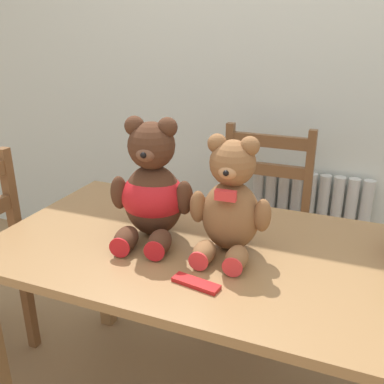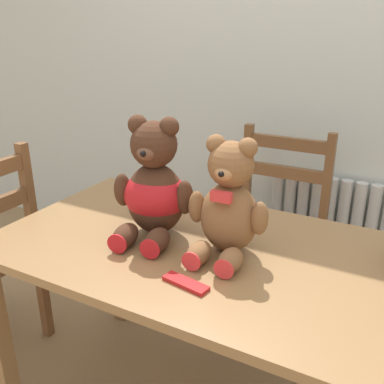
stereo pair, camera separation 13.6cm
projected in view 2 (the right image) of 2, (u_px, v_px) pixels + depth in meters
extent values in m
cube|color=silver|center=(318.00, 50.00, 2.09)|extent=(8.00, 0.04, 2.60)
cylinder|color=beige|center=(275.00, 227.00, 2.43)|extent=(0.06, 0.06, 0.68)
cylinder|color=beige|center=(287.00, 230.00, 2.40)|extent=(0.06, 0.06, 0.68)
cylinder|color=beige|center=(300.00, 233.00, 2.37)|extent=(0.06, 0.06, 0.68)
cylinder|color=beige|center=(312.00, 235.00, 2.34)|extent=(0.06, 0.06, 0.68)
cylinder|color=beige|center=(326.00, 238.00, 2.31)|extent=(0.06, 0.06, 0.68)
cylinder|color=beige|center=(339.00, 241.00, 2.27)|extent=(0.06, 0.06, 0.68)
cylinder|color=beige|center=(353.00, 244.00, 2.24)|extent=(0.06, 0.06, 0.68)
cylinder|color=beige|center=(368.00, 247.00, 2.21)|extent=(0.06, 0.06, 0.68)
cylinder|color=beige|center=(382.00, 250.00, 2.18)|extent=(0.06, 0.06, 0.68)
cube|color=beige|center=(319.00, 289.00, 2.42)|extent=(0.64, 0.10, 0.04)
cube|color=olive|center=(218.00, 254.00, 1.37)|extent=(1.49, 0.79, 0.03)
cube|color=olive|center=(0.00, 341.00, 1.53)|extent=(0.06, 0.06, 0.71)
cube|color=olive|center=(118.00, 256.00, 2.10)|extent=(0.06, 0.06, 0.71)
cube|color=brown|center=(270.00, 239.00, 2.07)|extent=(0.45, 0.42, 0.03)
cube|color=brown|center=(297.00, 312.00, 1.91)|extent=(0.04, 0.04, 0.43)
cube|color=brown|center=(214.00, 288.00, 2.09)|extent=(0.04, 0.04, 0.43)
cube|color=brown|center=(322.00, 227.00, 2.12)|extent=(0.04, 0.04, 0.95)
cube|color=brown|center=(245.00, 212.00, 2.30)|extent=(0.04, 0.04, 0.95)
cube|color=brown|center=(288.00, 143.00, 2.07)|extent=(0.37, 0.03, 0.06)
cube|color=brown|center=(286.00, 172.00, 2.12)|extent=(0.37, 0.03, 0.06)
cube|color=brown|center=(36.00, 247.00, 1.92)|extent=(0.04, 0.04, 0.96)
ellipsoid|color=#472819|center=(156.00, 199.00, 1.44)|extent=(0.23, 0.20, 0.25)
sphere|color=#472819|center=(154.00, 145.00, 1.38)|extent=(0.15, 0.15, 0.15)
sphere|color=#472819|center=(169.00, 127.00, 1.34)|extent=(0.06, 0.06, 0.06)
sphere|color=#472819|center=(138.00, 125.00, 1.37)|extent=(0.06, 0.06, 0.06)
ellipsoid|color=brown|center=(147.00, 153.00, 1.33)|extent=(0.07, 0.07, 0.05)
sphere|color=black|center=(143.00, 154.00, 1.30)|extent=(0.02, 0.02, 0.02)
ellipsoid|color=#472819|center=(185.00, 197.00, 1.38)|extent=(0.07, 0.07, 0.12)
ellipsoid|color=#472819|center=(123.00, 190.00, 1.45)|extent=(0.07, 0.07, 0.12)
ellipsoid|color=#472819|center=(157.00, 241.00, 1.35)|extent=(0.09, 0.13, 0.07)
cylinder|color=red|center=(150.00, 249.00, 1.29)|extent=(0.07, 0.02, 0.07)
ellipsoid|color=#472819|center=(125.00, 236.00, 1.38)|extent=(0.09, 0.13, 0.07)
cylinder|color=red|center=(117.00, 244.00, 1.33)|extent=(0.07, 0.02, 0.07)
ellipsoid|color=red|center=(156.00, 195.00, 1.44)|extent=(0.25, 0.22, 0.18)
ellipsoid|color=brown|center=(229.00, 217.00, 1.33)|extent=(0.19, 0.16, 0.23)
sphere|color=brown|center=(231.00, 164.00, 1.27)|extent=(0.14, 0.14, 0.14)
sphere|color=brown|center=(248.00, 148.00, 1.23)|extent=(0.06, 0.06, 0.06)
sphere|color=brown|center=(216.00, 144.00, 1.27)|extent=(0.06, 0.06, 0.06)
ellipsoid|color=#B2794C|center=(224.00, 173.00, 1.23)|extent=(0.06, 0.06, 0.04)
sphere|color=black|center=(221.00, 174.00, 1.20)|extent=(0.02, 0.02, 0.02)
ellipsoid|color=brown|center=(260.00, 218.00, 1.26)|extent=(0.06, 0.06, 0.11)
ellipsoid|color=brown|center=(197.00, 207.00, 1.34)|extent=(0.06, 0.06, 0.11)
ellipsoid|color=brown|center=(230.00, 260.00, 1.24)|extent=(0.07, 0.12, 0.07)
cylinder|color=red|center=(224.00, 269.00, 1.19)|extent=(0.06, 0.01, 0.06)
ellipsoid|color=brown|center=(199.00, 253.00, 1.28)|extent=(0.07, 0.12, 0.07)
cylinder|color=red|center=(191.00, 262.00, 1.23)|extent=(0.06, 0.01, 0.06)
cube|color=red|center=(221.00, 197.00, 1.23)|extent=(0.06, 0.02, 0.03)
cube|color=red|center=(186.00, 283.00, 1.18)|extent=(0.14, 0.06, 0.01)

